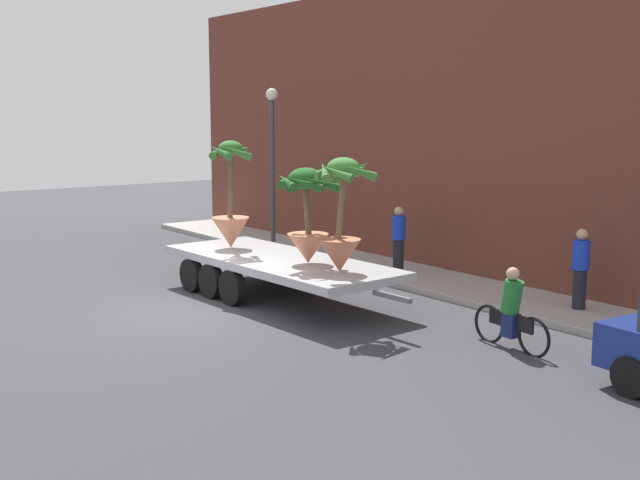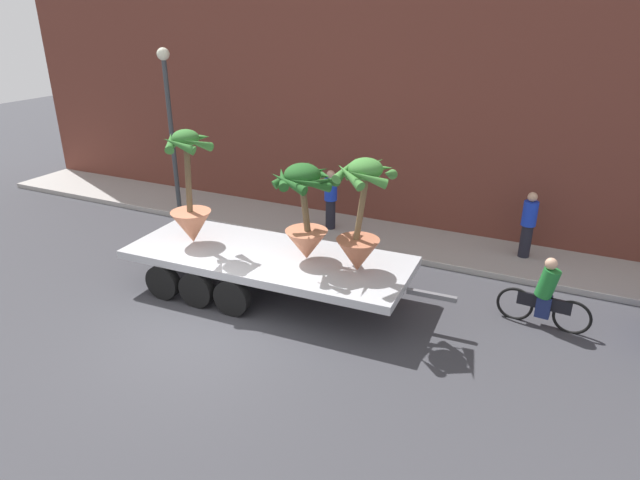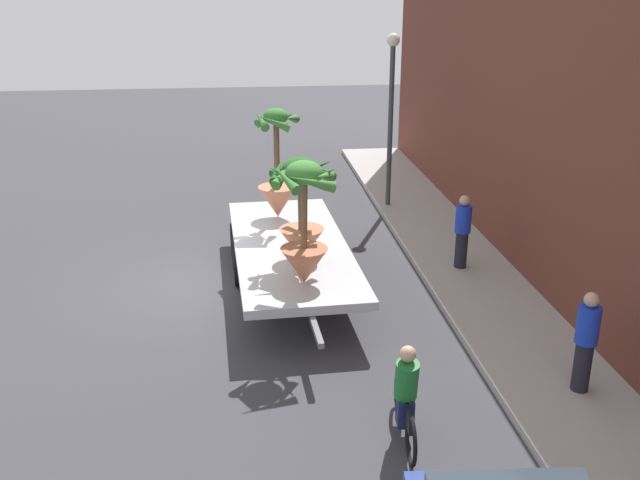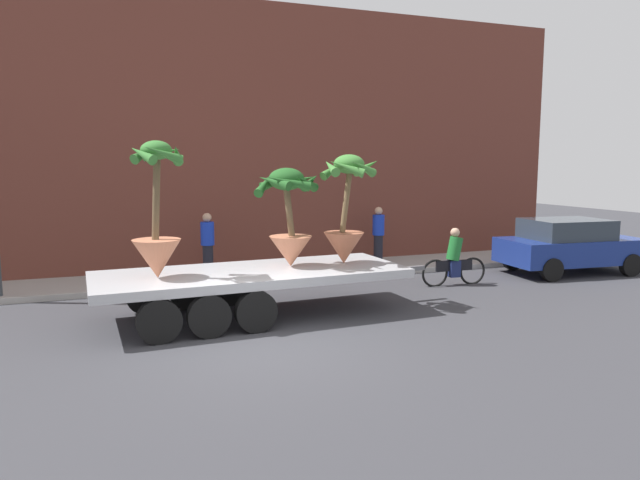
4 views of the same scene
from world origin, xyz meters
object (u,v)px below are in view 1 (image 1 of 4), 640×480
object	(u,v)px
cyclist	(511,313)
street_lamp	(272,148)
flatbed_trailer	(273,265)
potted_palm_rear	(341,220)
potted_palm_middle	(307,215)
pedestrian_far_left	(399,238)
pedestrian_near_gate	(580,267)
potted_palm_front	(231,208)

from	to	relation	value
cyclist	street_lamp	size ratio (longest dim) A/B	0.38
flatbed_trailer	potted_palm_rear	size ratio (longest dim) A/B	3.10
potted_palm_middle	street_lamp	bearing A→B (deg)	152.87
pedestrian_far_left	street_lamp	xyz separation A→B (m)	(-4.90, -0.66, 2.19)
potted_palm_rear	cyclist	xyz separation A→B (m)	(3.56, 1.12, -1.40)
pedestrian_far_left	pedestrian_near_gate	bearing A→B (deg)	3.88
pedestrian_far_left	potted_palm_middle	bearing A→B (deg)	-73.39
pedestrian_far_left	potted_palm_rear	bearing A→B (deg)	-57.84
flatbed_trailer	street_lamp	world-z (taller)	street_lamp
potted_palm_rear	pedestrian_near_gate	size ratio (longest dim) A/B	1.39
potted_palm_middle	cyclist	world-z (taller)	potted_palm_middle
potted_palm_rear	pedestrian_far_left	bearing A→B (deg)	122.16
flatbed_trailer	pedestrian_near_gate	size ratio (longest dim) A/B	4.32
potted_palm_rear	potted_palm_front	xyz separation A→B (m)	(-4.02, -0.26, -0.10)
pedestrian_far_left	flatbed_trailer	bearing A→B (deg)	-90.12
street_lamp	potted_palm_front	bearing A→B (deg)	-46.08
potted_palm_front	pedestrian_far_left	bearing A→B (deg)	68.23
cyclist	street_lamp	world-z (taller)	street_lamp
potted_palm_rear	potted_palm_front	size ratio (longest dim) A/B	0.91
flatbed_trailer	potted_palm_middle	size ratio (longest dim) A/B	3.52
flatbed_trailer	pedestrian_far_left	bearing A→B (deg)	89.88
potted_palm_middle	potted_palm_front	distance (m)	2.76
potted_palm_front	cyclist	distance (m)	7.81
flatbed_trailer	potted_palm_front	xyz separation A→B (m)	(-1.61, -0.15, 1.19)
potted_palm_middle	potted_palm_front	size ratio (longest dim) A/B	0.80
potted_palm_front	cyclist	size ratio (longest dim) A/B	1.42
potted_palm_rear	flatbed_trailer	bearing A→B (deg)	-177.42
flatbed_trailer	potted_palm_middle	xyz separation A→B (m)	(1.13, 0.17, 1.28)
potted_palm_middle	pedestrian_near_gate	size ratio (longest dim) A/B	1.23
potted_palm_rear	potted_palm_middle	bearing A→B (deg)	177.26
potted_palm_rear	cyclist	bearing A→B (deg)	17.43
flatbed_trailer	potted_palm_middle	world-z (taller)	potted_palm_middle
flatbed_trailer	pedestrian_near_gate	distance (m)	6.78
potted_palm_front	pedestrian_far_left	distance (m)	4.47
cyclist	flatbed_trailer	bearing A→B (deg)	-168.38
pedestrian_near_gate	pedestrian_far_left	xyz separation A→B (m)	(-5.25, -0.36, 0.00)
cyclist	pedestrian_far_left	distance (m)	6.55
flatbed_trailer	potted_palm_middle	distance (m)	1.71
flatbed_trailer	cyclist	size ratio (longest dim) A/B	4.02
cyclist	potted_palm_middle	bearing A→B (deg)	-167.67
flatbed_trailer	pedestrian_near_gate	world-z (taller)	pedestrian_near_gate
potted_palm_middle	street_lamp	distance (m)	6.86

